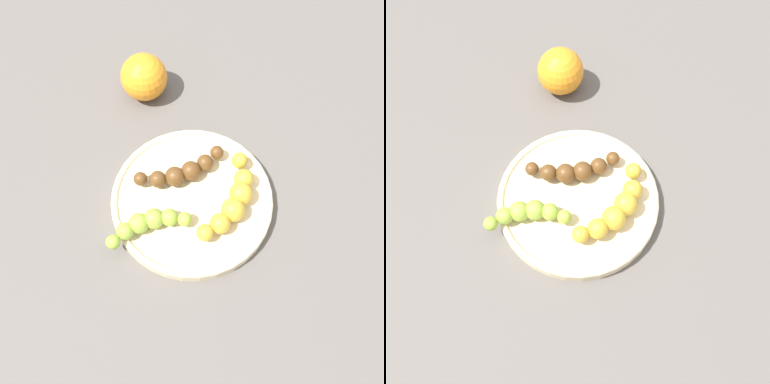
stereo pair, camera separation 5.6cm
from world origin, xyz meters
The scene contains 6 objects.
ground_plane centered at (0.00, 0.00, 0.00)m, with size 2.40×2.40×0.00m, color #56514C.
fruit_bowl centered at (0.00, 0.00, 0.01)m, with size 0.23×0.23×0.02m.
banana_overripe centered at (0.04, 0.00, 0.03)m, with size 0.05×0.14×0.03m.
banana_green centered at (-0.03, 0.07, 0.03)m, with size 0.04×0.12×0.03m.
banana_spotted centered at (-0.03, -0.05, 0.04)m, with size 0.12×0.11×0.03m.
orange_fruit centered at (0.22, 0.02, 0.04)m, with size 0.08×0.08×0.08m, color orange.
Camera 2 is at (-0.24, 0.01, 0.54)m, focal length 37.72 mm.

